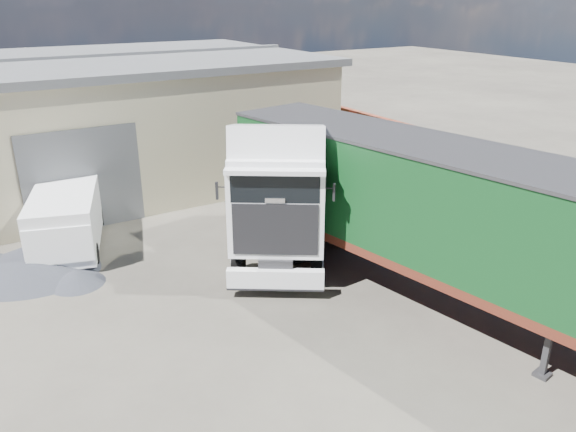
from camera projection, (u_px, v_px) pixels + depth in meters
ground at (279, 352)px, 13.14m from camera, size 120.00×120.00×0.00m
brick_boundary_wall at (446, 166)px, 23.00m from camera, size 0.35×26.00×2.50m
tractor_unit at (279, 203)px, 16.86m from camera, size 5.92×7.10×4.64m
box_trailer at (421, 204)px, 14.88m from camera, size 4.94×13.21×4.30m
panel_van at (67, 220)px, 18.19m from camera, size 3.22×5.09×1.94m
gravel_heap at (24, 261)px, 16.70m from camera, size 5.52×5.52×0.88m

